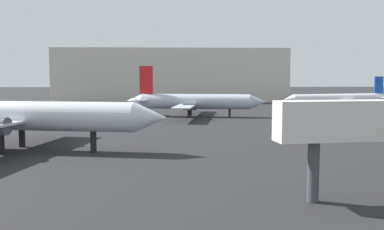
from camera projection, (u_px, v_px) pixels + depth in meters
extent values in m
cylinder|color=silver|center=(22.00, 116.00, 41.92)|extent=(23.74, 7.25, 2.96)
cone|color=silver|center=(151.00, 118.00, 39.99)|extent=(3.75, 3.51, 2.96)
cube|color=silver|center=(11.00, 120.00, 42.13)|extent=(8.53, 21.47, 0.22)
cylinder|color=#4C4C54|center=(38.00, 118.00, 45.96)|extent=(3.07, 2.17, 1.69)
cube|color=black|center=(93.00, 142.00, 41.07)|extent=(0.55, 0.55, 2.07)
cube|color=black|center=(22.00, 137.00, 44.17)|extent=(0.55, 0.55, 2.07)
cube|color=black|center=(1.00, 143.00, 40.47)|extent=(0.55, 0.55, 2.07)
cylinder|color=#B2BCCC|center=(195.00, 101.00, 77.61)|extent=(20.43, 5.91, 2.78)
cone|color=#B2BCCC|center=(258.00, 102.00, 76.26)|extent=(3.46, 3.23, 2.78)
cone|color=#B2BCCC|center=(134.00, 101.00, 78.96)|extent=(3.46, 3.23, 2.78)
cube|color=#B2BCCC|center=(190.00, 104.00, 77.77)|extent=(6.91, 25.04, 0.19)
cube|color=#B2BCCC|center=(144.00, 100.00, 78.71)|extent=(2.92, 6.87, 0.13)
cube|color=red|center=(146.00, 80.00, 78.32)|extent=(2.54, 0.63, 5.26)
cylinder|color=#4C4C54|center=(196.00, 103.00, 82.38)|extent=(2.57, 1.78, 1.43)
cylinder|color=#4C4C54|center=(190.00, 106.00, 73.04)|extent=(2.57, 1.78, 1.43)
cube|color=black|center=(230.00, 113.00, 77.05)|extent=(0.45, 0.45, 1.48)
cube|color=black|center=(191.00, 112.00, 79.49)|extent=(0.45, 0.45, 1.48)
cube|color=black|center=(189.00, 113.00, 76.36)|extent=(0.45, 0.45, 1.48)
cylinder|color=white|center=(339.00, 99.00, 92.27)|extent=(22.80, 8.30, 2.32)
cone|color=white|center=(288.00, 100.00, 88.43)|extent=(3.08, 2.91, 2.32)
cube|color=white|center=(343.00, 100.00, 92.65)|extent=(9.06, 22.47, 0.18)
cube|color=white|center=(379.00, 97.00, 95.59)|extent=(3.40, 6.55, 0.12)
cube|color=#1947B2|center=(379.00, 85.00, 95.22)|extent=(2.37, 0.85, 3.86)
cylinder|color=#4C4C54|center=(353.00, 102.00, 88.41)|extent=(2.53, 1.90, 1.35)
cylinder|color=#4C4C54|center=(329.00, 100.00, 96.49)|extent=(2.53, 1.90, 1.35)
cube|color=black|center=(310.00, 108.00, 90.23)|extent=(0.46, 0.46, 1.40)
cube|color=black|center=(347.00, 108.00, 91.36)|extent=(0.46, 0.46, 1.40)
cube|color=black|center=(339.00, 107.00, 94.21)|extent=(0.46, 0.46, 1.40)
cylinder|color=#3F3F44|center=(313.00, 172.00, 24.70)|extent=(0.70, 0.70, 3.68)
cube|color=beige|center=(172.00, 75.00, 128.74)|extent=(69.34, 19.05, 15.85)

